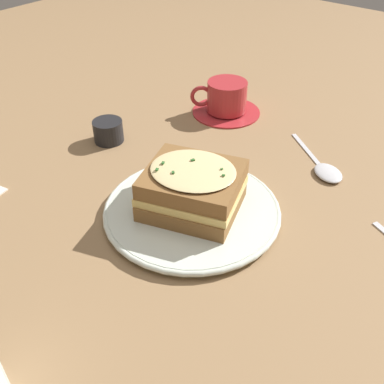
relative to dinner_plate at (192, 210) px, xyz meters
The scene contains 6 objects.
ground_plane 0.03m from the dinner_plate, 126.85° to the right, with size 2.40×2.40×0.00m, color olive.
dinner_plate is the anchor object (origin of this frame).
sandwich 0.04m from the dinner_plate, 70.65° to the right, with size 0.17×0.16×0.07m.
teacup_with_saucer 0.34m from the dinner_plate, 62.94° to the right, with size 0.14×0.14×0.07m.
spoon 0.25m from the dinner_plate, 114.75° to the right, with size 0.15×0.12×0.01m.
condiment_pot 0.27m from the dinner_plate, 15.17° to the right, with size 0.06×0.06×0.04m, color black.
Camera 1 is at (-0.30, 0.43, 0.44)m, focal length 42.00 mm.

